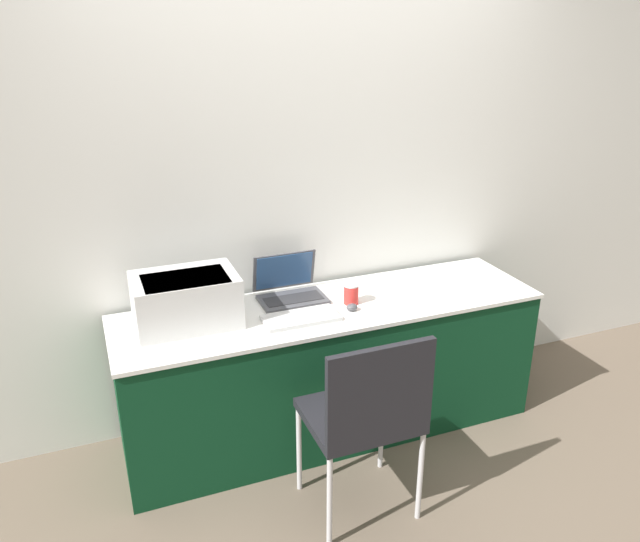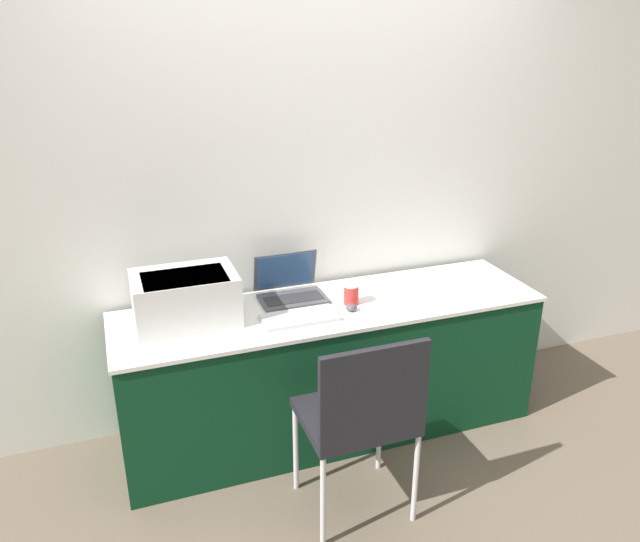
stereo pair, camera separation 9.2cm
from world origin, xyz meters
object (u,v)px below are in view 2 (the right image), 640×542
printer (185,296)px  external_keyboard (300,318)px  coffee_cup (351,294)px  chair (362,412)px  mouse (351,308)px  laptop_left (290,288)px

printer → external_keyboard: (0.51, -0.16, -0.12)m
coffee_cup → chair: bearing=-108.2°
external_keyboard → mouse: bearing=0.9°
printer → mouse: (0.78, -0.16, -0.11)m
coffee_cup → external_keyboard: bearing=-164.3°
printer → laptop_left: (0.54, 0.10, -0.08)m
coffee_cup → chair: (-0.21, -0.63, -0.24)m
external_keyboard → chair: (0.09, -0.55, -0.20)m
printer → laptop_left: size_ratio=1.43×
chair → laptop_left: bearing=94.1°
printer → coffee_cup: (0.81, -0.08, -0.08)m
printer → mouse: size_ratio=8.45×
external_keyboard → mouse: (0.27, 0.00, 0.01)m
printer → coffee_cup: bearing=-5.3°
coffee_cup → chair: chair is taller
mouse → external_keyboard: bearing=-179.1°
laptop_left → coffee_cup: 0.32m
laptop_left → chair: size_ratio=0.37×
laptop_left → mouse: 0.35m
laptop_left → coffee_cup: laptop_left is taller
printer → mouse: bearing=-11.3°
printer → laptop_left: printer is taller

